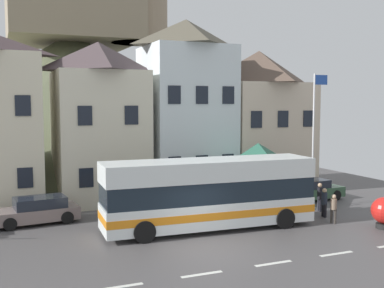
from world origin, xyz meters
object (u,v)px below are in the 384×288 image
(bus_shelter, at_px, (258,155))
(pedestrian_01, at_px, (324,202))
(parked_car_00, at_px, (309,190))
(pedestrian_00, at_px, (334,206))
(townhouse_02, at_px, (99,122))
(pedestrian_02, at_px, (320,195))
(townhouse_04, at_px, (258,120))
(hilltop_castle, at_px, (74,94))
(transit_bus, at_px, (209,194))
(townhouse_03, at_px, (186,108))
(parked_car_02, at_px, (37,211))
(flagpole, at_px, (314,131))
(public_bench, at_px, (248,191))

(bus_shelter, bearing_deg, pedestrian_01, -59.71)
(parked_car_00, relative_size, pedestrian_00, 3.06)
(townhouse_02, relative_size, pedestrian_02, 6.10)
(townhouse_04, height_order, hilltop_castle, hilltop_castle)
(transit_bus, relative_size, pedestrian_02, 6.50)
(bus_shelter, relative_size, pedestrian_01, 2.43)
(townhouse_03, height_order, parked_car_00, townhouse_03)
(transit_bus, xyz_separation_m, bus_shelter, (4.68, 3.37, 1.36))
(parked_car_02, bearing_deg, flagpole, 165.27)
(parked_car_02, relative_size, flagpole, 0.55)
(pedestrian_02, distance_m, flagpole, 3.70)
(public_bench, bearing_deg, flagpole, -59.72)
(bus_shelter, height_order, pedestrian_01, bus_shelter)
(pedestrian_00, distance_m, public_bench, 7.37)
(parked_car_00, relative_size, parked_car_02, 1.07)
(hilltop_castle, distance_m, pedestrian_02, 29.35)
(pedestrian_02, bearing_deg, pedestrian_01, -117.28)
(transit_bus, xyz_separation_m, pedestrian_02, (7.35, 1.02, -0.77))
(townhouse_02, distance_m, transit_bus, 9.98)
(townhouse_02, distance_m, parked_car_00, 13.83)
(townhouse_02, xyz_separation_m, townhouse_03, (5.80, -0.11, 0.86))
(hilltop_castle, relative_size, parked_car_02, 10.13)
(bus_shelter, bearing_deg, pedestrian_02, -41.26)
(transit_bus, distance_m, pedestrian_02, 7.46)
(townhouse_04, distance_m, pedestrian_02, 9.18)
(townhouse_04, relative_size, pedestrian_02, 6.09)
(townhouse_03, xyz_separation_m, hilltop_castle, (-4.43, 19.45, 1.24))
(townhouse_03, height_order, bus_shelter, townhouse_03)
(pedestrian_01, bearing_deg, bus_shelter, 120.29)
(parked_car_00, bearing_deg, transit_bus, -162.27)
(bus_shelter, distance_m, parked_car_02, 12.62)
(townhouse_02, bearing_deg, public_bench, -17.94)
(hilltop_castle, xyz_separation_m, pedestrian_00, (8.47, -29.57, -6.15))
(parked_car_02, height_order, flagpole, flagpole)
(bus_shelter, xyz_separation_m, pedestrian_01, (2.06, -3.53, -2.27))
(bus_shelter, distance_m, pedestrian_00, 5.54)
(transit_bus, height_order, pedestrian_02, transit_bus)
(townhouse_04, bearing_deg, hilltop_castle, 118.70)
(townhouse_04, height_order, pedestrian_01, townhouse_04)
(transit_bus, bearing_deg, parked_car_00, 26.36)
(pedestrian_01, xyz_separation_m, public_bench, (-1.29, 6.01, -0.34))
(townhouse_03, bearing_deg, townhouse_02, 178.95)
(hilltop_castle, distance_m, pedestrian_01, 30.29)
(townhouse_02, relative_size, public_bench, 6.01)
(townhouse_04, height_order, pedestrian_02, townhouse_04)
(townhouse_03, distance_m, flagpole, 8.63)
(townhouse_03, height_order, transit_bus, townhouse_03)
(bus_shelter, xyz_separation_m, parked_car_00, (3.95, 0.42, -2.43))
(hilltop_castle, relative_size, transit_bus, 4.15)
(pedestrian_00, xyz_separation_m, pedestrian_01, (0.44, 1.30, -0.08))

